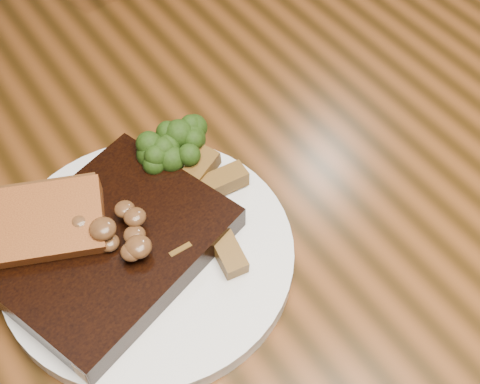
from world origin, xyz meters
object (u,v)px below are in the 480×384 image
at_px(dining_table, 238,282).
at_px(potato_wedges, 194,213).
at_px(plate, 148,255).
at_px(steak, 110,247).
at_px(chair_far, 165,60).
at_px(garlic_bread, 36,241).

height_order(dining_table, potato_wedges, potato_wedges).
relative_size(plate, steak, 1.35).
bearing_deg(potato_wedges, dining_table, -35.52).
xyz_separation_m(chair_far, potato_wedges, (-0.25, -0.53, 0.33)).
xyz_separation_m(dining_table, plate, (-0.08, 0.02, 0.10)).
xyz_separation_m(plate, potato_wedges, (0.05, 0.00, 0.02)).
relative_size(chair_far, garlic_bread, 6.81).
bearing_deg(steak, chair_far, 40.42).
xyz_separation_m(plate, garlic_bread, (-0.08, 0.05, 0.02)).
height_order(garlic_bread, potato_wedges, garlic_bread).
distance_m(chair_far, steak, 0.69).
bearing_deg(potato_wedges, chair_far, 65.09).
xyz_separation_m(chair_far, plate, (-0.30, -0.53, 0.31)).
xyz_separation_m(steak, garlic_bread, (-0.05, 0.04, -0.00)).
height_order(chair_far, garlic_bread, chair_far).
bearing_deg(dining_table, chair_far, 68.72).
height_order(plate, garlic_bread, garlic_bread).
bearing_deg(chair_far, potato_wedges, 43.36).
xyz_separation_m(dining_table, chair_far, (0.21, 0.55, -0.21)).
relative_size(dining_table, steak, 8.56).
relative_size(chair_far, potato_wedges, 8.38).
bearing_deg(chair_far, steak, 36.48).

